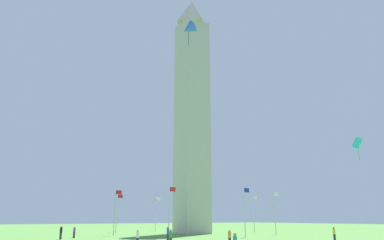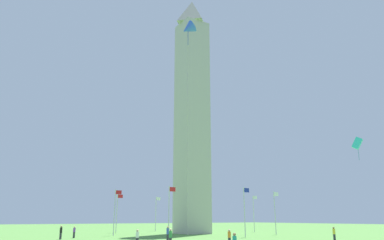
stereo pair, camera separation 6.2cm
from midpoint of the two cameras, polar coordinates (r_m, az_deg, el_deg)
name	(u,v)px [view 2 (the right image)]	position (r m, az deg, el deg)	size (l,w,h in m)	color
ground_plane	(192,234)	(68.36, 0.03, -17.43)	(260.00, 260.00, 0.00)	#548C3D
obelisk_monument	(192,108)	(71.47, 0.02, 1.95)	(5.22, 5.22, 47.48)	#B7B2A8
flagpole_n	(254,212)	(77.23, 9.71, -13.98)	(1.12, 0.14, 7.27)	silver
flagpole_ne	(207,212)	(82.84, 2.45, -14.24)	(1.12, 0.14, 7.27)	silver
flagpole_e	(156,212)	(81.28, -5.64, -14.17)	(1.12, 0.14, 7.27)	silver
flagpole_se	(117,211)	(73.11, -11.64, -13.84)	(1.12, 0.14, 7.27)	silver
flagpole_s	(115,210)	(61.80, -11.98, -13.63)	(1.12, 0.14, 7.27)	silver
flagpole_sw	(169,209)	(54.05, -3.55, -13.75)	(1.12, 0.14, 7.27)	silver
flagpole_w	(245,209)	(56.37, 8.31, -13.68)	(1.12, 0.14, 7.27)	silver
flagpole_nw	(275,210)	(66.62, 12.94, -13.67)	(1.12, 0.14, 7.27)	silver
person_purple_shirt	(74,232)	(56.30, -17.98, -16.39)	(0.32, 0.32, 1.64)	#2D2D38
person_blue_shirt	(168,234)	(46.64, -3.79, -17.38)	(0.32, 0.32, 1.77)	#2D2D38
person_yellow_shirt	(334,234)	(50.29, 21.45, -16.30)	(0.32, 0.32, 1.68)	#2D2D38
person_white_shirt	(137,238)	(39.00, -8.54, -17.80)	(0.32, 0.32, 1.63)	#2D2D38
person_orange_shirt	(229,238)	(38.90, 5.93, -17.89)	(0.32, 0.32, 1.64)	#2D2D38
person_green_shirt	(170,237)	(38.55, -3.37, -17.92)	(0.32, 0.32, 1.70)	#2D2D38
person_black_shirt	(61,232)	(53.19, -19.87, -16.27)	(0.32, 0.32, 1.79)	#2D2D38
kite_cyan_box	(357,143)	(51.78, 24.55, -3.34)	(1.35, 1.60, 3.06)	#33C6D1
kite_blue_delta	(188,29)	(30.19, -0.56, 14.14)	(1.68, 1.56, 2.12)	blue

